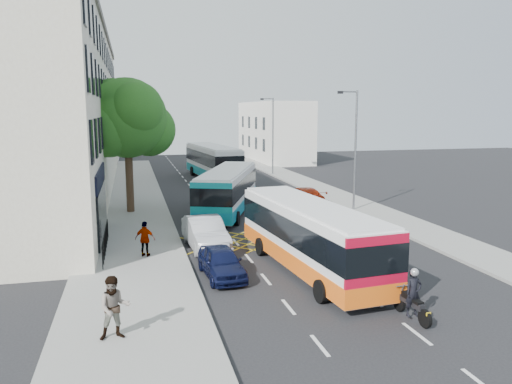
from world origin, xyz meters
TOP-DOWN VIEW (x-y plane):
  - ground at (0.00, 0.00)m, footprint 120.00×120.00m
  - pavement_left at (-8.50, 15.00)m, footprint 5.00×70.00m
  - pavement_right at (7.50, 15.00)m, footprint 3.00×70.00m
  - terrace_main at (-14.00, 24.49)m, footprint 8.30×45.00m
  - terrace_far at (-14.00, 55.00)m, footprint 8.00×20.00m
  - building_right at (11.00, 48.00)m, footprint 6.00×18.00m
  - street_tree at (-8.51, 14.97)m, footprint 6.30×5.70m
  - lamp_near at (6.20, 12.00)m, footprint 1.45×0.15m
  - lamp_far at (6.20, 32.00)m, footprint 1.45×0.15m
  - railings at (-9.70, 5.30)m, footprint 0.08×5.60m
  - bus_near at (-1.09, 0.67)m, footprint 3.39×10.59m
  - bus_mid at (-2.17, 13.52)m, footprint 6.10×10.73m
  - bus_far at (-0.38, 30.63)m, footprint 3.99×12.17m
  - motorbike at (0.44, -4.98)m, footprint 0.63×1.99m
  - parked_car_blue at (-4.90, 0.77)m, footprint 1.73×3.80m
  - parked_car_silver at (-4.90, 5.28)m, footprint 1.96×4.83m
  - red_hatchback at (3.69, 14.88)m, footprint 2.18×4.78m
  - distant_car_grey at (0.33, 42.23)m, footprint 2.45×5.02m
  - distant_car_dark at (4.08, 43.85)m, footprint 1.93×4.33m
  - pedestrian_near at (-9.01, -4.37)m, footprint 0.99×0.80m
  - pedestrian_far at (-7.87, 4.07)m, footprint 1.04×0.76m

SIDE VIEW (x-z plane):
  - ground at x=0.00m, z-range 0.00..0.00m
  - pavement_left at x=-8.50m, z-range 0.00..0.15m
  - pavement_right at x=7.50m, z-range 0.00..0.15m
  - parked_car_blue at x=-4.90m, z-range 0.00..1.26m
  - red_hatchback at x=3.69m, z-range 0.00..1.36m
  - distant_car_grey at x=0.33m, z-range 0.00..1.37m
  - distant_car_dark at x=4.08m, z-range 0.00..1.38m
  - railings at x=-9.70m, z-range 0.15..1.29m
  - parked_car_silver at x=-4.90m, z-range 0.00..1.56m
  - motorbike at x=0.44m, z-range -0.05..1.71m
  - pedestrian_far at x=-7.87m, z-range 0.15..1.79m
  - pedestrian_near at x=-9.01m, z-range 0.15..2.06m
  - bus_near at x=-1.09m, z-range 0.08..3.00m
  - bus_mid at x=-2.17m, z-range 0.08..3.05m
  - bus_far at x=-0.38m, z-range 0.09..3.45m
  - building_right at x=11.00m, z-range 0.00..8.00m
  - lamp_near at x=6.20m, z-range 0.62..8.62m
  - lamp_far at x=6.20m, z-range 0.62..8.62m
  - terrace_far at x=-14.00m, z-range 0.00..10.00m
  - street_tree at x=-8.51m, z-range 1.89..10.69m
  - terrace_main at x=-14.00m, z-range 0.01..13.51m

